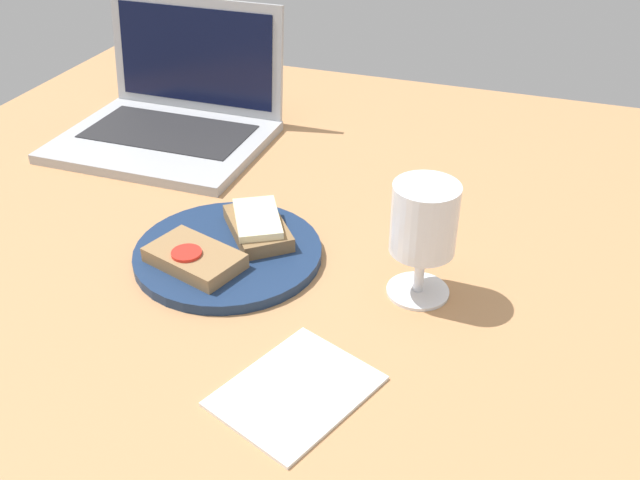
{
  "coord_description": "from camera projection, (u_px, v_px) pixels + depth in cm",
  "views": [
    {
      "loc": [
        29.07,
        -68.37,
        54.47
      ],
      "look_at": [
        5.14,
        -0.29,
        8.0
      ],
      "focal_mm": 40.0,
      "sensor_mm": 36.0,
      "label": 1
    }
  ],
  "objects": [
    {
      "name": "plate",
      "position": [
        228.0,
        253.0,
        0.91
      ],
      "size": [
        24.0,
        24.0,
        1.37
      ],
      "primitive_type": "cylinder",
      "color": "navy",
      "rests_on": "wooden_table"
    },
    {
      "name": "sandwich_with_tomato",
      "position": [
        194.0,
        258.0,
        0.87
      ],
      "size": [
        13.15,
        10.14,
        2.31
      ],
      "color": "#937047",
      "rests_on": "plate"
    },
    {
      "name": "napkin",
      "position": [
        296.0,
        391.0,
        0.71
      ],
      "size": [
        16.66,
        18.49,
        0.4
      ],
      "primitive_type": "cube",
      "rotation": [
        0.0,
        0.0,
        -0.38
      ],
      "color": "white",
      "rests_on": "wooden_table"
    },
    {
      "name": "wooden_table",
      "position": [
        283.0,
        274.0,
        0.91
      ],
      "size": [
        140.0,
        140.0,
        3.0
      ],
      "primitive_type": "cube",
      "color": "#B27F51",
      "rests_on": "ground"
    },
    {
      "name": "sandwich_with_cheese",
      "position": [
        258.0,
        225.0,
        0.93
      ],
      "size": [
        12.37,
        13.08,
        2.88
      ],
      "color": "brown",
      "rests_on": "plate"
    },
    {
      "name": "wine_glass",
      "position": [
        424.0,
        222.0,
        0.8
      ],
      "size": [
        7.63,
        7.63,
        14.49
      ],
      "color": "white",
      "rests_on": "wooden_table"
    },
    {
      "name": "laptop",
      "position": [
        172.0,
        116.0,
        1.21
      ],
      "size": [
        33.31,
        28.7,
        20.89
      ],
      "color": "#ADAFB5",
      "rests_on": "wooden_table"
    }
  ]
}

